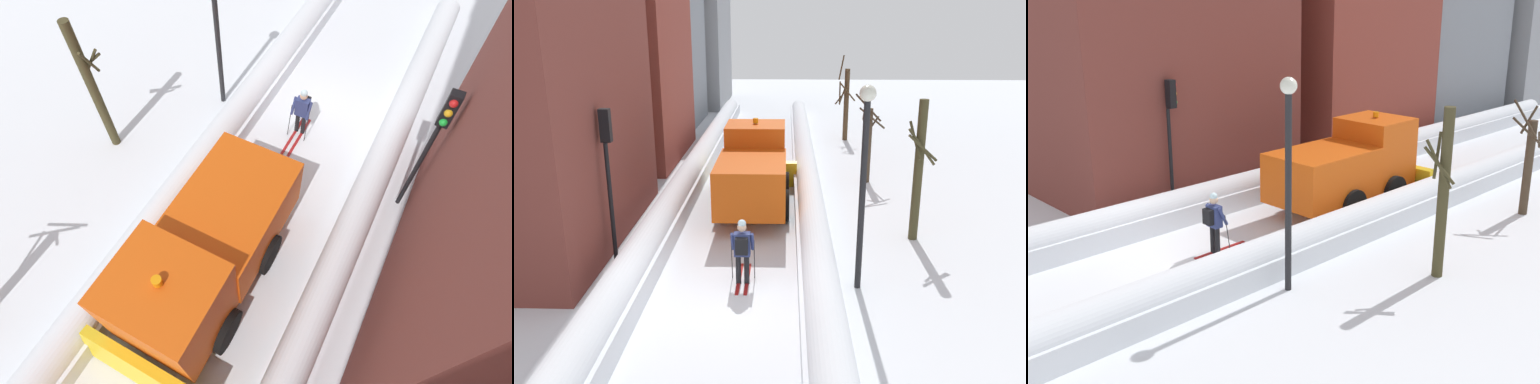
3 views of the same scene
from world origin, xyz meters
TOP-DOWN VIEW (x-y plane):
  - snowbank_right at (2.42, 10.00)m, footprint 1.10×36.00m
  - plow_truck at (0.39, 7.01)m, footprint 3.20×5.98m
  - skier at (0.42, 1.17)m, footprint 0.62×1.80m
  - traffic_light_pole at (-3.32, 2.48)m, footprint 0.28×0.42m
  - street_lamp at (3.43, 1.06)m, footprint 0.40×0.40m
  - bare_tree_near at (5.58, 4.36)m, footprint 0.92×0.63m

SIDE VIEW (x-z plane):
  - snowbank_right at x=2.42m, z-range -0.06..0.98m
  - skier at x=0.42m, z-range 0.10..1.91m
  - plow_truck at x=0.39m, z-range -0.08..3.04m
  - bare_tree_near at x=5.58m, z-range 0.06..4.48m
  - traffic_light_pole at x=-3.32m, z-range 0.89..5.29m
  - street_lamp at x=3.43m, z-range 0.70..5.93m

